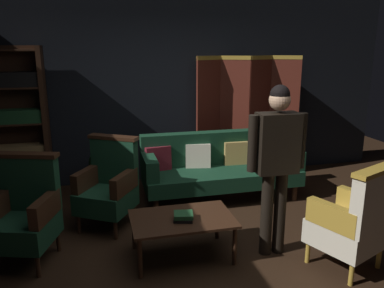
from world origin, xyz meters
TOP-DOWN VIEW (x-y plane):
  - ground_plane at (0.00, 0.00)m, footprint 10.00×10.00m
  - back_wall at (0.00, 2.45)m, footprint 7.20×0.10m
  - folding_screen at (1.24, 2.22)m, footprint 1.67×0.29m
  - bookshelf at (-2.15, 2.20)m, footprint 0.90×0.32m
  - velvet_couch at (0.55, 1.46)m, footprint 2.12×0.78m
  - coffee_table at (-0.29, 0.03)m, footprint 1.00×0.64m
  - armchair_gilt_accent at (1.19, -0.56)m, footprint 0.76×0.75m
  - armchair_wing_left at (-0.96, 0.92)m, footprint 0.80×0.79m
  - armchair_wing_right at (-1.77, 0.36)m, footprint 0.73×0.73m
  - standing_figure at (0.61, -0.11)m, footprint 0.59×0.23m
  - potted_plant at (-0.94, 1.71)m, footprint 0.50×0.50m
  - book_black_cloth at (-0.29, -0.03)m, footprint 0.22×0.21m
  - book_green_cloth at (-0.29, -0.03)m, footprint 0.21×0.19m

SIDE VIEW (x-z plane):
  - ground_plane at x=0.00m, z-range 0.00..0.00m
  - coffee_table at x=-0.29m, z-range 0.16..0.58m
  - book_black_cloth at x=-0.29m, z-range 0.42..0.45m
  - potted_plant at x=-0.94m, z-range 0.06..0.85m
  - velvet_couch at x=0.55m, z-range 0.02..0.90m
  - book_green_cloth at x=-0.29m, z-range 0.45..0.49m
  - armchair_gilt_accent at x=1.19m, z-range -0.03..1.01m
  - armchair_wing_left at x=-0.96m, z-range -0.03..1.01m
  - armchair_wing_right at x=-1.77m, z-range -0.03..1.01m
  - folding_screen at x=1.24m, z-range 0.04..1.94m
  - standing_figure at x=0.61m, z-range 0.17..1.88m
  - bookshelf at x=-2.15m, z-range 0.05..2.10m
  - back_wall at x=0.00m, z-range 0.00..2.80m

